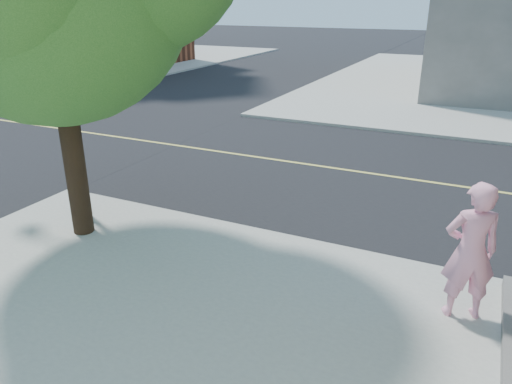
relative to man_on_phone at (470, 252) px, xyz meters
The scene contains 5 objects.
ground 8.04m from the man_on_phone, behind, with size 140.00×140.00×0.00m, color black.
road_ew 9.83m from the man_on_phone, 143.48° to the left, with size 140.00×9.00×0.01m, color black.
sidewalk_nw 38.38m from the man_on_phone, 143.52° to the left, with size 26.00×25.00×0.12m, color #A7A79D.
man_on_phone is the anchor object (origin of this frame).
car_a 23.21m from the man_on_phone, 155.49° to the left, with size 2.84×6.16×1.71m, color silver.
Camera 1 is at (7.74, -7.91, 4.37)m, focal length 34.28 mm.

